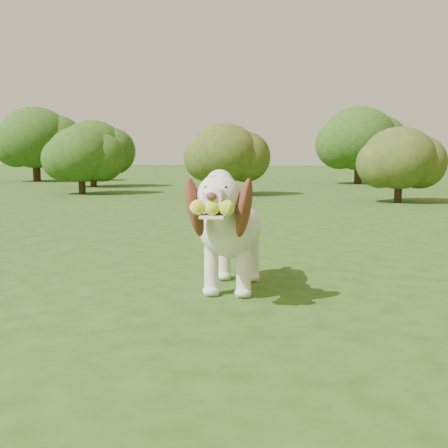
# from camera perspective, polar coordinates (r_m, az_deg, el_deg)

# --- Properties ---
(ground) EXTENTS (80.00, 80.00, 0.00)m
(ground) POSITION_cam_1_polar(r_m,az_deg,el_deg) (3.92, -5.07, -5.57)
(ground) COLOR #224413
(ground) RESTS_ON ground
(dog) EXTENTS (0.43, 1.19, 0.77)m
(dog) POSITION_cam_1_polar(r_m,az_deg,el_deg) (3.49, 0.69, -0.22)
(dog) COLOR white
(dog) RESTS_ON ground
(shrub_a) EXTENTS (1.41, 1.41, 1.46)m
(shrub_a) POSITION_cam_1_polar(r_m,az_deg,el_deg) (12.48, -14.32, 6.90)
(shrub_a) COLOR #382314
(shrub_a) RESTS_ON ground
(shrub_c) EXTENTS (1.30, 1.30, 1.34)m
(shrub_c) POSITION_cam_1_polar(r_m,az_deg,el_deg) (10.45, 17.39, 6.41)
(shrub_c) COLOR #382314
(shrub_c) RESTS_ON ground
(shrub_e) EXTENTS (1.68, 1.68, 1.74)m
(shrub_e) POSITION_cam_1_polar(r_m,az_deg,el_deg) (15.20, -13.21, 7.54)
(shrub_e) COLOR #382314
(shrub_e) RESTS_ON ground
(shrub_g) EXTENTS (2.25, 2.25, 2.33)m
(shrub_g) POSITION_cam_1_polar(r_m,az_deg,el_deg) (18.78, -18.61, 8.30)
(shrub_g) COLOR #382314
(shrub_g) RESTS_ON ground
(shrub_b) EXTENTS (1.45, 1.45, 1.50)m
(shrub_b) POSITION_cam_1_polar(r_m,az_deg,el_deg) (11.77, 0.10, 7.22)
(shrub_b) COLOR #382314
(shrub_b) RESTS_ON ground
(shrub_i) EXTENTS (2.14, 2.14, 2.22)m
(shrub_i) POSITION_cam_1_polar(r_m,az_deg,el_deg) (16.78, 13.57, 8.43)
(shrub_i) COLOR #382314
(shrub_i) RESTS_ON ground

